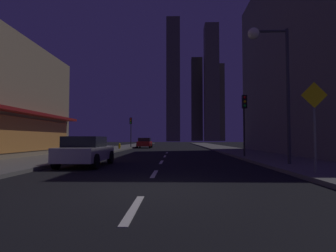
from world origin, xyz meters
The scene contains 15 objects.
ground_plane centered at (0.00, 32.00, -0.05)m, with size 78.00×136.00×0.10m, color black.
sidewalk_right centered at (7.00, 32.00, 0.07)m, with size 4.00×76.00×0.15m, color #605E59.
sidewalk_left centered at (-7.00, 32.00, 0.07)m, with size 4.00×76.00×0.15m, color #605E59.
lane_marking_center centered at (0.00, 8.40, 0.01)m, with size 0.16×23.00×0.01m.
skyscraper_distant_tall centered at (-0.21, 124.77, 29.75)m, with size 6.47×8.52×59.50m, color #524E3D.
skyscraper_distant_mid centered at (13.51, 154.31, 24.52)m, with size 6.37×5.69×49.03m, color #403D30.
skyscraper_distant_short centered at (20.76, 143.45, 32.19)m, with size 7.54×8.87×64.37m, color brown.
skyscraper_distant_slender centered at (25.60, 151.33, 22.19)m, with size 6.68×6.10×44.38m, color #484436.
car_parked_near centered at (-3.60, 6.10, 0.74)m, with size 1.98×4.24×1.45m.
car_parked_far centered at (-3.60, 31.98, 0.74)m, with size 1.98×4.24×1.45m.
fire_hydrant_far_left centered at (-5.90, 25.48, 0.45)m, with size 0.42×0.30×0.65m.
traffic_light_near_right centered at (5.50, 11.44, 3.19)m, with size 0.32×0.48×4.20m.
traffic_light_far_left centered at (-5.50, 31.30, 3.19)m, with size 0.32×0.48×4.20m.
street_lamp_right centered at (5.38, 5.90, 5.07)m, with size 1.96×0.56×6.58m.
pedestrian_crossing_sign centered at (5.60, 2.26, 2.02)m, with size 0.91×0.08×3.15m.
Camera 1 is at (0.80, -7.30, 1.35)m, focal length 29.37 mm.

